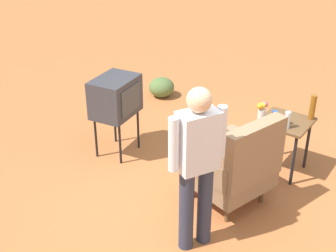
# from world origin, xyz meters

# --- Properties ---
(ground_plane) EXTENTS (60.00, 60.00, 0.00)m
(ground_plane) POSITION_xyz_m (0.00, 0.00, 0.00)
(ground_plane) COLOR #AD6033
(armchair) EXTENTS (0.95, 0.96, 1.06)m
(armchair) POSITION_xyz_m (-0.15, 0.21, 0.50)
(armchair) COLOR brown
(armchair) RESTS_ON ground
(side_table) EXTENTS (0.56, 0.56, 0.68)m
(side_table) POSITION_xyz_m (-1.09, 0.35, 0.57)
(side_table) COLOR black
(side_table) RESTS_ON ground
(tv_on_stand) EXTENTS (0.65, 0.52, 1.03)m
(tv_on_stand) POSITION_xyz_m (-0.29, -1.55, 0.78)
(tv_on_stand) COLOR black
(tv_on_stand) RESTS_ON ground
(person_standing) EXTENTS (0.52, 0.36, 1.64)m
(person_standing) POSITION_xyz_m (0.62, 0.18, 0.94)
(person_standing) COLOR #2D3347
(person_standing) RESTS_ON ground
(bottle_tall_amber) EXTENTS (0.07, 0.07, 0.30)m
(bottle_tall_amber) POSITION_xyz_m (-1.30, 0.58, 0.83)
(bottle_tall_amber) COLOR brown
(bottle_tall_amber) RESTS_ON side_table
(bottle_short_clear) EXTENTS (0.06, 0.06, 0.20)m
(bottle_short_clear) POSITION_xyz_m (-0.92, 0.43, 0.78)
(bottle_short_clear) COLOR silver
(bottle_short_clear) RESTS_ON side_table
(soda_can_red) EXTENTS (0.07, 0.07, 0.12)m
(soda_can_red) POSITION_xyz_m (-0.99, 0.38, 0.74)
(soda_can_red) COLOR red
(soda_can_red) RESTS_ON side_table
(soda_can_blue) EXTENTS (0.07, 0.07, 0.12)m
(soda_can_blue) POSITION_xyz_m (-1.01, 0.24, 0.74)
(soda_can_blue) COLOR blue
(soda_can_blue) RESTS_ON side_table
(flower_vase) EXTENTS (0.15, 0.10, 0.27)m
(flower_vase) POSITION_xyz_m (-0.86, 0.14, 0.82)
(flower_vase) COLOR silver
(flower_vase) RESTS_ON side_table
(shrub_lone) EXTENTS (0.42, 0.42, 0.32)m
(shrub_lone) POSITION_xyz_m (-2.07, -2.12, 0.16)
(shrub_lone) COLOR #516B38
(shrub_lone) RESTS_ON ground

